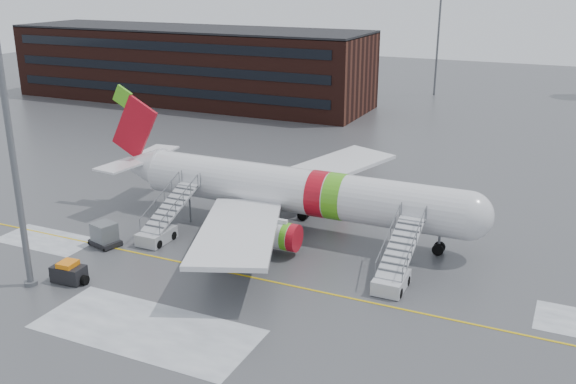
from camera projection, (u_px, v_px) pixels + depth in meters
The scene contains 10 objects.
ground at pixel (301, 281), 45.59m from camera, with size 260.00×260.00×0.00m, color #494C4F.
airliner at pixel (288, 190), 54.05m from camera, with size 35.03×32.97×11.18m.
airstair_fwd at pixel (395, 271), 44.72m from camera, with size 2.05×7.70×3.48m.
airstair_aft at pixel (162, 227), 52.51m from camera, with size 2.05×7.70×3.48m.
pushback_tug at pixel (233, 253), 48.23m from camera, with size 3.24×2.51×1.80m.
uld_container at pixel (105, 235), 51.27m from camera, with size 2.70×2.26×1.91m.
baggage_tractor at pixel (69, 273), 45.27m from camera, with size 3.02×1.54×1.54m.
light_mast_near at pixel (7, 114), 41.06m from camera, with size 1.20×1.20×23.41m.
terminal_building at pixel (189, 64), 108.72m from camera, with size 62.00×16.11×12.30m.
light_mast_far_n at pixel (440, 16), 111.35m from camera, with size 1.20×1.20×24.25m.
Camera 1 is at (16.39, -37.73, 20.66)m, focal length 40.00 mm.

